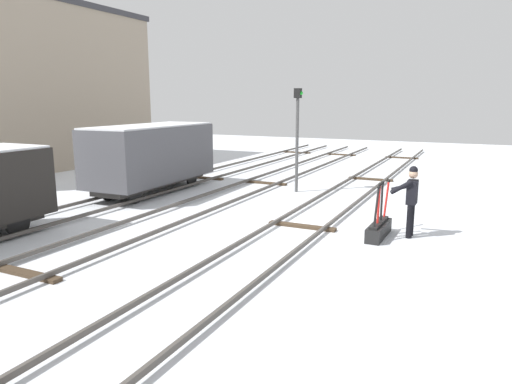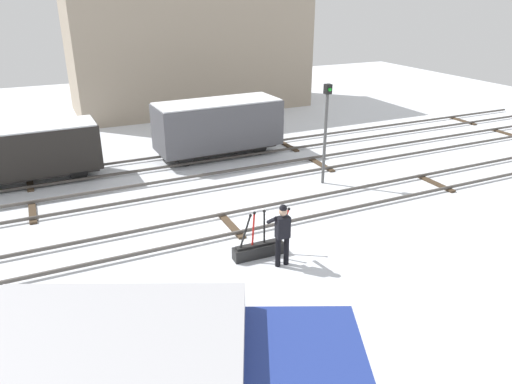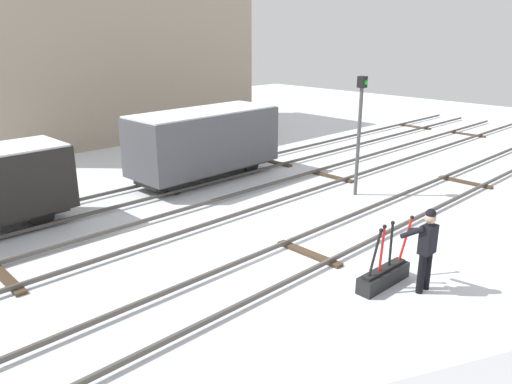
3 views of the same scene
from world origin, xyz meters
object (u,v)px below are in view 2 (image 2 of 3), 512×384
(rail_worker, at_px, (282,231))
(freight_car_far_end, at_px, (218,125))
(freight_car_back_track, at_px, (26,151))
(switch_lever_frame, at_px, (258,248))
(signal_post, at_px, (326,125))

(rail_worker, distance_m, freight_car_far_end, 9.91)
(freight_car_far_end, relative_size, freight_car_back_track, 1.04)
(switch_lever_frame, height_order, signal_post, signal_post)
(freight_car_far_end, height_order, freight_car_back_track, freight_car_far_end)
(switch_lever_frame, bearing_deg, rail_worker, -59.22)
(signal_post, relative_size, freight_car_back_track, 0.72)
(freight_car_far_end, bearing_deg, signal_post, -64.27)
(switch_lever_frame, height_order, rail_worker, rail_worker)
(signal_post, bearing_deg, freight_car_far_end, 117.62)
(switch_lever_frame, xyz_separation_m, signal_post, (4.80, 4.13, 2.16))
(switch_lever_frame, bearing_deg, signal_post, 42.15)
(rail_worker, xyz_separation_m, freight_car_far_end, (1.84, 9.73, 0.41))
(switch_lever_frame, relative_size, freight_car_back_track, 0.32)
(rail_worker, distance_m, signal_post, 6.67)
(rail_worker, bearing_deg, freight_car_back_track, 123.87)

